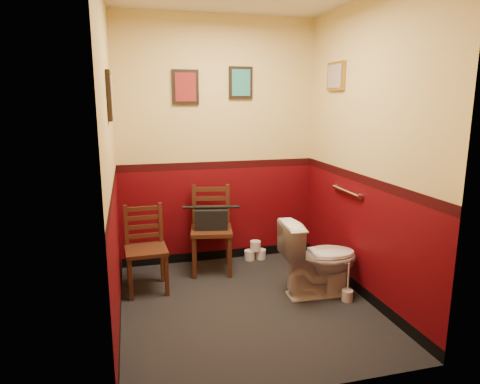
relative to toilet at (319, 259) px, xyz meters
name	(u,v)px	position (x,y,z in m)	size (l,w,h in m)	color
floor	(247,306)	(-0.72, -0.06, -0.36)	(2.20, 2.40, 0.00)	black
wall_back	(218,143)	(-0.72, 1.14, 0.99)	(2.20, 2.70, 0.00)	#4F050A
wall_front	(304,184)	(-0.72, -1.26, 0.99)	(2.20, 2.70, 0.00)	#4F050A
wall_left	(111,162)	(-1.82, -0.06, 0.99)	(2.40, 2.70, 0.00)	#4F050A
wall_right	(365,153)	(0.38, -0.06, 0.99)	(2.40, 2.70, 0.00)	#4F050A
grab_bar	(346,191)	(0.35, 0.19, 0.59)	(0.05, 0.56, 0.06)	silver
framed_print_back_a	(185,87)	(-1.07, 1.12, 1.59)	(0.28, 0.04, 0.36)	black
framed_print_back_b	(241,83)	(-0.47, 1.12, 1.64)	(0.26, 0.04, 0.34)	black
framed_print_left	(110,96)	(-1.80, 0.04, 1.49)	(0.04, 0.30, 0.38)	black
framed_print_right	(336,76)	(0.36, 0.54, 1.69)	(0.04, 0.34, 0.28)	olive
toilet	(319,259)	(0.00, 0.00, 0.00)	(0.41, 0.73, 0.72)	white
toilet_brush	(347,295)	(0.20, -0.20, -0.30)	(0.10, 0.10, 0.37)	silver
chair_left	(146,249)	(-1.57, 0.53, 0.06)	(0.40, 0.40, 0.83)	#442214
chair_right	(211,229)	(-0.87, 0.85, 0.10)	(0.50, 0.50, 0.92)	#442214
handbag	(211,219)	(-0.87, 0.81, 0.23)	(0.37, 0.23, 0.25)	black
tp_stack	(255,252)	(-0.32, 1.02, -0.27)	(0.26, 0.13, 0.22)	silver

